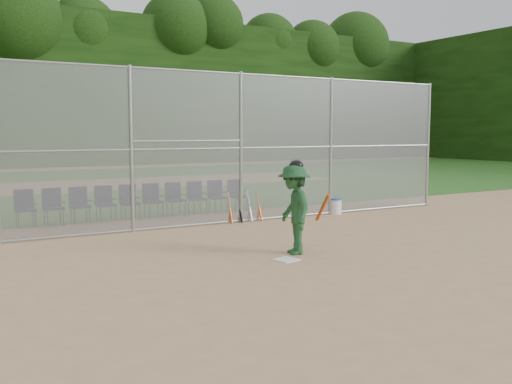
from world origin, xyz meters
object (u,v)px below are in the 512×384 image
batter_at_plate (294,209)px  water_cooler (336,206)px  home_plate (286,260)px  chair_0 (25,209)px

batter_at_plate → water_cooler: bearing=43.6°
home_plate → batter_at_plate: bearing=42.1°
water_cooler → chair_0: size_ratio=0.49×
home_plate → water_cooler: (4.67, 4.43, 0.23)m
home_plate → water_cooler: 6.44m
chair_0 → batter_at_plate: bearing=-55.6°
home_plate → water_cooler: water_cooler is taller
water_cooler → chair_0: 8.59m
home_plate → chair_0: bearing=119.7°
batter_at_plate → chair_0: (-4.13, 6.04, -0.43)m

